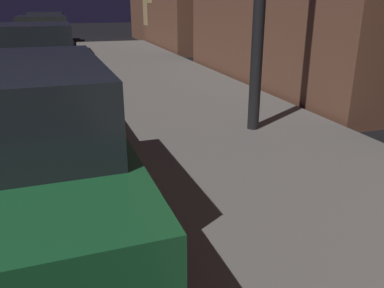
{
  "coord_description": "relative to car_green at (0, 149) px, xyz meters",
  "views": [
    {
      "loc": [
        3.42,
        -1.21,
        1.83
      ],
      "look_at": [
        4.11,
        0.94,
        1.02
      ],
      "focal_mm": 36.58,
      "sensor_mm": 36.0,
      "label": 1
    }
  ],
  "objects": [
    {
      "name": "car_green",
      "position": [
        0.0,
        0.0,
        0.0
      ],
      "size": [
        2.2,
        4.1,
        1.43
      ],
      "color": "#19592D",
      "rests_on": "ground"
    },
    {
      "name": "car_black",
      "position": [
        -0.0,
        5.8,
        -0.01
      ],
      "size": [
        2.0,
        4.5,
        1.43
      ],
      "color": "black",
      "rests_on": "ground"
    },
    {
      "name": "car_yellow_cab",
      "position": [
        -0.0,
        11.69,
        0.01
      ],
      "size": [
        2.05,
        4.06,
        1.43
      ],
      "color": "gold",
      "rests_on": "ground"
    },
    {
      "name": "car_silver",
      "position": [
        -0.0,
        17.55,
        -0.01
      ],
      "size": [
        2.16,
        4.33,
        1.43
      ],
      "color": "#B7B7BF",
      "rests_on": "ground"
    }
  ]
}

